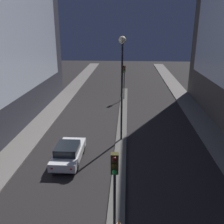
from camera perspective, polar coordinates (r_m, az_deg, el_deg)
median_strip at (r=24.29m, az=2.27°, el=-3.72°), size 0.94×31.99×0.13m
traffic_light_near at (r=10.76m, az=0.60°, el=-15.15°), size 0.32×0.42×4.50m
traffic_light_mid at (r=33.01m, az=2.81°, el=8.54°), size 0.32×0.42×4.50m
street_lamp at (r=20.09m, az=2.31°, el=9.60°), size 0.56×0.56×8.62m
car_left_lane at (r=18.70m, az=-9.93°, el=-9.09°), size 1.85×4.31×1.45m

